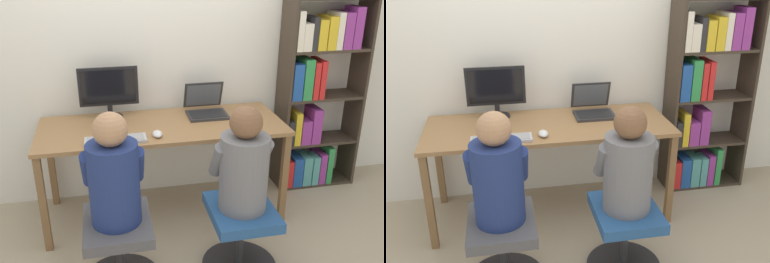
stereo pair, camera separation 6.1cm
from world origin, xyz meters
TOP-DOWN VIEW (x-y plane):
  - ground_plane at (0.00, 0.00)m, footprint 14.00×14.00m
  - wall_back at (0.00, 0.78)m, footprint 10.00×0.05m
  - desk at (0.00, 0.36)m, footprint 1.86×0.71m
  - desktop_monitor at (-0.38, 0.59)m, footprint 0.46×0.19m
  - laptop at (0.38, 0.51)m, footprint 0.32×0.32m
  - keyboard at (-0.36, 0.11)m, footprint 0.43×0.14m
  - computer_mouse_by_keyboard at (-0.07, 0.14)m, footprint 0.07×0.11m
  - office_chair_left at (-0.40, -0.42)m, footprint 0.50×0.50m
  - office_chair_right at (0.39, -0.44)m, footprint 0.50×0.50m
  - person_at_monitor at (-0.40, -0.41)m, footprint 0.37×0.33m
  - person_at_laptop at (0.39, -0.43)m, footprint 0.37×0.33m
  - bookshelf at (1.36, 0.57)m, footprint 0.71×0.28m

SIDE VIEW (x-z plane):
  - ground_plane at x=0.00m, z-range 0.00..0.00m
  - office_chair_left at x=-0.40m, z-range 0.03..0.52m
  - office_chair_right at x=0.39m, z-range 0.03..0.52m
  - desk at x=0.00m, z-range 0.31..1.09m
  - person_at_laptop at x=0.39m, z-range 0.44..1.12m
  - keyboard at x=-0.36m, z-range 0.78..0.80m
  - person_at_monitor at x=-0.40m, z-range 0.44..1.14m
  - computer_mouse_by_keyboard at x=-0.07m, z-range 0.78..0.82m
  - laptop at x=0.38m, z-range 0.70..0.95m
  - bookshelf at x=1.36m, z-range 0.00..1.67m
  - desktop_monitor at x=-0.38m, z-range 0.79..1.20m
  - wall_back at x=0.00m, z-range 0.00..2.60m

